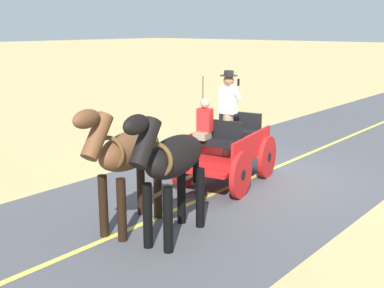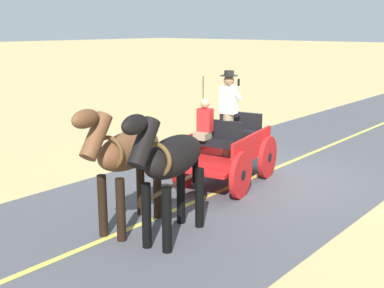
# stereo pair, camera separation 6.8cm
# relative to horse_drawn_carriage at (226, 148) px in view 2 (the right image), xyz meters

# --- Properties ---
(ground_plane) EXTENTS (200.00, 200.00, 0.00)m
(ground_plane) POSITION_rel_horse_drawn_carriage_xyz_m (-0.24, -0.99, -0.82)
(ground_plane) COLOR tan
(road_surface) EXTENTS (5.61, 160.00, 0.01)m
(road_surface) POSITION_rel_horse_drawn_carriage_xyz_m (-0.24, -0.99, -0.81)
(road_surface) COLOR #4C4C51
(road_surface) RESTS_ON ground
(road_centre_stripe) EXTENTS (0.12, 160.00, 0.00)m
(road_centre_stripe) POSITION_rel_horse_drawn_carriage_xyz_m (-0.24, -0.99, -0.81)
(road_centre_stripe) COLOR #DBCC4C
(road_centre_stripe) RESTS_ON road_surface
(horse_drawn_carriage) EXTENTS (1.88, 4.51, 2.50)m
(horse_drawn_carriage) POSITION_rel_horse_drawn_carriage_xyz_m (0.00, 0.00, 0.00)
(horse_drawn_carriage) COLOR red
(horse_drawn_carriage) RESTS_ON ground
(horse_near_side) EXTENTS (0.89, 2.15, 2.21)m
(horse_near_side) POSITION_rel_horse_drawn_carriage_xyz_m (-1.04, 2.88, 0.51)
(horse_near_side) COLOR black
(horse_near_side) RESTS_ON ground
(horse_off_side) EXTENTS (0.88, 2.15, 2.21)m
(horse_off_side) POSITION_rel_horse_drawn_carriage_xyz_m (-0.20, 3.05, 0.51)
(horse_off_side) COLOR brown
(horse_off_side) RESTS_ON ground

